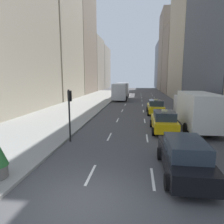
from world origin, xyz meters
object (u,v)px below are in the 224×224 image
Objects in this scene: taxi_lead at (164,121)px; taxi_second at (156,107)px; traffic_light_pole at (70,107)px; sedan_black_near at (184,156)px; city_bus at (121,90)px; box_truck at (195,109)px.

taxi_second is at bearing 90.00° from taxi_lead.
traffic_light_pole reaches higher than taxi_second.
sedan_black_near is 0.42× the size of city_bus.
box_truck is at bearing 72.80° from sedan_black_near.
traffic_light_pole is at bearing -153.79° from taxi_lead.
traffic_light_pole is (-6.75, -11.49, 1.53)m from taxi_second.
box_truck is (2.80, 9.05, 0.84)m from sedan_black_near.
sedan_black_near is at bearing -107.20° from box_truck.
taxi_lead and taxi_second have the same top height.
city_bus is at bearing 99.97° from sedan_black_near.
box_truck is (8.41, -22.88, -0.08)m from city_bus.
box_truck reaches higher than sedan_black_near.
taxi_second reaches higher than sedan_black_near.
box_truck is 2.33× the size of traffic_light_pole.
box_truck is 10.79m from traffic_light_pole.
traffic_light_pole reaches higher than sedan_black_near.
city_bus is 1.38× the size of box_truck.
taxi_second is 0.52× the size of box_truck.
taxi_second is 7.14m from box_truck.
city_bus is (-5.61, 31.93, 0.91)m from sedan_black_near.
taxi_lead is 7.68m from traffic_light_pole.
traffic_light_pole is at bearing -120.43° from taxi_second.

